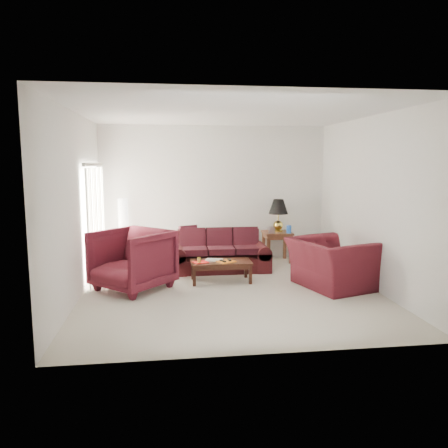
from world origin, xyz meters
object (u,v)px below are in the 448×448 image
sofa (220,251)px  floor_lamp (124,232)px  end_table (277,247)px  armchair_left (132,260)px  coffee_table (221,271)px  armchair_right (331,264)px

sofa → floor_lamp: 2.15m
sofa → floor_lamp: bearing=159.5°
sofa → end_table: 1.52m
end_table → armchair_left: 3.53m
floor_lamp → coffee_table: bearing=-39.5°
armchair_right → coffee_table: size_ratio=1.18×
sofa → armchair_right: (1.79, -1.43, 0.02)m
armchair_left → armchair_right: bearing=37.6°
armchair_left → end_table: bearing=73.6°
sofa → end_table: (1.36, 0.69, -0.07)m
sofa → end_table: bearing=26.8°
sofa → armchair_right: size_ratio=1.51×
sofa → end_table: sofa is taller
sofa → coffee_table: size_ratio=1.78×
end_table → armchair_right: armchair_right is taller
floor_lamp → armchair_right: size_ratio=1.10×
sofa → coffee_table: sofa is taller
floor_lamp → coffee_table: size_ratio=1.31×
floor_lamp → coffee_table: floor_lamp is taller
coffee_table → armchair_right: bearing=-6.2°
end_table → floor_lamp: floor_lamp is taller
floor_lamp → coffee_table: (1.90, -1.57, -0.53)m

